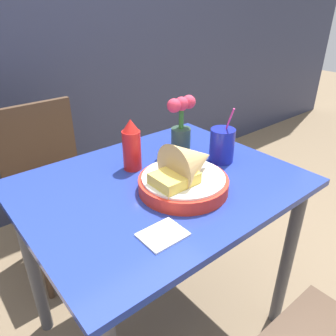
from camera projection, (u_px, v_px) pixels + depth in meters
The scene contains 9 objects.
ground_plane at pixel (162, 322), 1.50m from camera, with size 12.00×12.00×0.00m, color #7A664C.
wall_window at pixel (15, 1), 1.73m from camera, with size 7.00×0.06×2.60m.
dining_table at pixel (161, 210), 1.21m from camera, with size 0.95×0.75×0.75m.
chair_far_window at pixel (48, 174), 1.68m from camera, with size 0.40×0.40×0.86m.
food_basket at pixel (187, 173), 1.08m from camera, with size 0.30×0.30×0.18m.
ketchup_bottle at pixel (132, 146), 1.19m from camera, with size 0.07×0.07×0.20m.
drink_cup at pixel (222, 146), 1.26m from camera, with size 0.10×0.10×0.22m.
flower_vase at pixel (181, 124), 1.32m from camera, with size 0.13×0.08×0.23m.
napkin at pixel (163, 235), 0.89m from camera, with size 0.12×0.10×0.01m.
Camera 1 is at (-0.61, -0.79, 1.33)m, focal length 35.00 mm.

